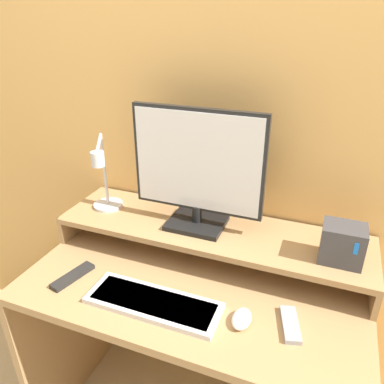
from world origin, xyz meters
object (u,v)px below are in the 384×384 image
(desk_lamp, at_px, (104,184))
(remote_secondary, at_px, (290,324))
(keyboard, at_px, (153,303))
(mouse, at_px, (242,319))
(remote_control, at_px, (73,276))
(router_dock, at_px, (342,244))
(monitor, at_px, (197,169))

(desk_lamp, distance_m, remote_secondary, 0.81)
(keyboard, height_order, mouse, mouse)
(desk_lamp, distance_m, remote_control, 0.35)
(router_dock, bearing_deg, desk_lamp, -179.40)
(mouse, relative_size, remote_secondary, 0.63)
(desk_lamp, relative_size, keyboard, 0.72)
(monitor, height_order, keyboard, monitor)
(desk_lamp, xyz_separation_m, router_dock, (0.86, 0.01, -0.07))
(router_dock, bearing_deg, mouse, -133.24)
(desk_lamp, distance_m, router_dock, 0.86)
(monitor, bearing_deg, keyboard, -93.61)
(desk_lamp, xyz_separation_m, keyboard, (0.34, -0.28, -0.23))
(remote_control, xyz_separation_m, remote_secondary, (0.73, 0.05, 0.00))
(mouse, xyz_separation_m, remote_control, (-0.59, -0.01, -0.01))
(monitor, bearing_deg, router_dock, -4.56)
(mouse, bearing_deg, remote_control, -178.94)
(desk_lamp, bearing_deg, router_dock, 0.60)
(desk_lamp, bearing_deg, mouse, -22.53)
(monitor, distance_m, desk_lamp, 0.37)
(remote_secondary, bearing_deg, keyboard, -170.82)
(router_dock, xyz_separation_m, remote_control, (-0.84, -0.27, -0.17))
(keyboard, xyz_separation_m, remote_control, (-0.32, 0.02, -0.00))
(mouse, xyz_separation_m, remote_secondary, (0.14, 0.04, -0.01))
(router_dock, distance_m, remote_secondary, 0.30)
(keyboard, xyz_separation_m, remote_secondary, (0.41, 0.07, -0.00))
(keyboard, relative_size, remote_secondary, 2.94)
(router_dock, distance_m, mouse, 0.39)
(desk_lamp, bearing_deg, remote_control, -86.32)
(router_dock, height_order, keyboard, router_dock)
(monitor, relative_size, desk_lamp, 1.53)
(router_dock, height_order, mouse, router_dock)
(monitor, distance_m, keyboard, 0.47)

